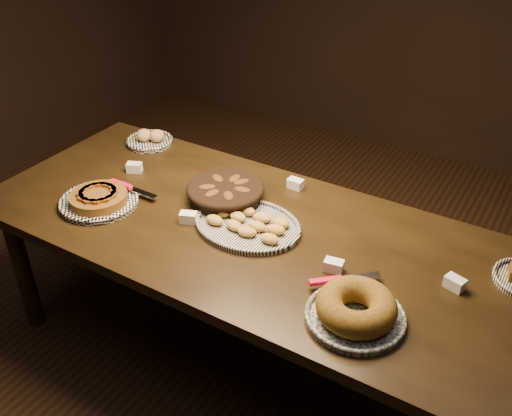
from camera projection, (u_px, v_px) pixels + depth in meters
The scene contains 8 objects.
ground at pixel (254, 356), 2.75m from camera, with size 5.00×5.00×0.00m, color black.
buffet_table at pixel (253, 244), 2.38m from camera, with size 2.40×1.00×0.75m.
apple_tart_plate at pixel (99, 199), 2.49m from camera, with size 0.38×0.35×0.07m.
madeleine_platter at pixel (247, 223), 2.34m from camera, with size 0.45×0.37×0.05m.
bundt_cake_plate at pixel (356, 310), 1.88m from camera, with size 0.38×0.42×0.11m.
croissant_basket at pixel (226, 192), 2.49m from camera, with size 0.40×0.40×0.09m.
bread_roll_plate at pixel (150, 139), 2.98m from camera, with size 0.24×0.24×0.08m.
tent_cards at pixel (271, 218), 2.36m from camera, with size 1.62×0.53×0.04m.
Camera 1 is at (1.00, -1.63, 2.10)m, focal length 40.00 mm.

